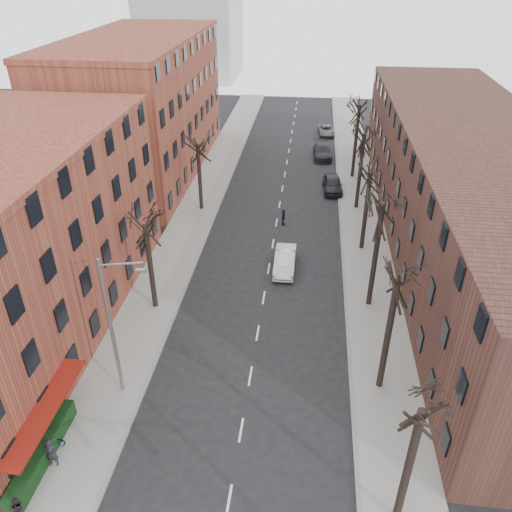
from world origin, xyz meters
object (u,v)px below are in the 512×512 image
(pedestrian_a, at_px, (52,453))
(bicycle, at_px, (49,441))
(parked_car_near, at_px, (333,184))
(silver_sedan, at_px, (285,261))
(parked_car_mid, at_px, (322,151))

(pedestrian_a, height_order, bicycle, pedestrian_a)
(parked_car_near, distance_m, pedestrian_a, 37.92)
(silver_sedan, bearing_deg, parked_car_near, 75.80)
(pedestrian_a, bearing_deg, bicycle, 116.08)
(silver_sedan, bearing_deg, pedestrian_a, -117.60)
(parked_car_mid, height_order, pedestrian_a, pedestrian_a)
(parked_car_near, distance_m, parked_car_mid, 10.24)
(silver_sedan, height_order, parked_car_near, parked_car_near)
(parked_car_mid, bearing_deg, silver_sedan, -99.76)
(parked_car_mid, relative_size, pedestrian_a, 3.15)
(parked_car_mid, bearing_deg, pedestrian_a, -109.37)
(silver_sedan, height_order, bicycle, silver_sedan)
(pedestrian_a, bearing_deg, silver_sedan, 53.21)
(bicycle, bearing_deg, parked_car_mid, -25.40)
(silver_sedan, distance_m, bicycle, 21.29)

